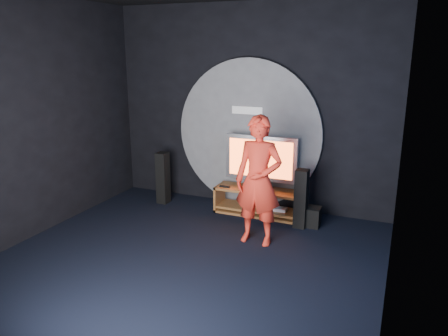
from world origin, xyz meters
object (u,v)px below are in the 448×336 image
at_px(tower_speaker_right, 301,199).
at_px(subwoofer, 311,217).
at_px(tower_speaker_left, 163,178).
at_px(player, 258,181).
at_px(media_console, 259,204).
at_px(tv, 261,160).

xyz_separation_m(tower_speaker_right, subwoofer, (0.16, 0.11, -0.32)).
height_order(tower_speaker_left, player, player).
height_order(tower_speaker_left, tower_speaker_right, same).
bearing_deg(media_console, player, -72.76).
distance_m(media_console, tower_speaker_left, 1.83).
distance_m(tv, tower_speaker_right, 0.97).
bearing_deg(tv, player, -73.43).
distance_m(tower_speaker_left, subwoofer, 2.75).
distance_m(media_console, subwoofer, 0.94).
height_order(tower_speaker_left, subwoofer, tower_speaker_left).
bearing_deg(subwoofer, tower_speaker_right, -144.28).
bearing_deg(player, media_console, 108.77).
xyz_separation_m(media_console, tower_speaker_right, (0.77, -0.26, 0.28)).
bearing_deg(media_console, tower_speaker_right, -18.58).
xyz_separation_m(media_console, tv, (-0.01, 0.07, 0.75)).
xyz_separation_m(tv, subwoofer, (0.94, -0.22, -0.79)).
relative_size(tv, tower_speaker_left, 1.31).
bearing_deg(media_console, tower_speaker_left, -176.61).
relative_size(tv, tower_speaker_right, 1.31).
bearing_deg(tower_speaker_right, subwoofer, 35.72).
bearing_deg(tower_speaker_right, player, -119.53).
height_order(media_console, player, player).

